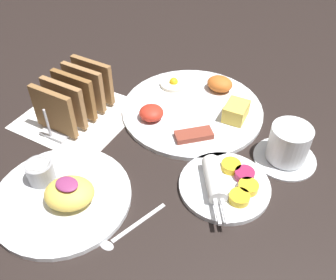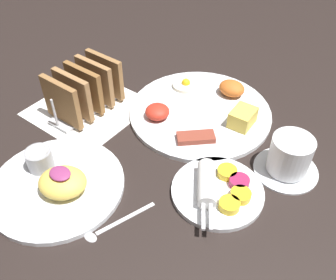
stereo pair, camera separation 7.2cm
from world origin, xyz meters
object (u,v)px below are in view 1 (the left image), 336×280
at_px(toast_rack, 75,97).
at_px(plate_breakfast, 194,107).
at_px(plate_foreground, 62,193).
at_px(coffee_cup, 288,146).
at_px(plate_condiments, 225,184).

bearing_deg(toast_rack, plate_breakfast, 33.07).
distance_m(plate_foreground, coffee_cup, 0.42).
height_order(plate_foreground, toast_rack, toast_rack).
distance_m(plate_condiments, coffee_cup, 0.15).
height_order(plate_condiments, coffee_cup, coffee_cup).
height_order(plate_breakfast, plate_condiments, plate_breakfast).
bearing_deg(plate_condiments, coffee_cup, 59.58).
relative_size(plate_foreground, toast_rack, 1.34).
xyz_separation_m(plate_breakfast, plate_foreground, (-0.09, -0.33, 0.01)).
height_order(plate_condiments, plate_foreground, plate_foreground).
xyz_separation_m(plate_breakfast, toast_rack, (-0.22, -0.14, 0.04)).
height_order(plate_breakfast, plate_foreground, plate_foreground).
relative_size(plate_breakfast, coffee_cup, 2.59).
height_order(plate_breakfast, coffee_cup, coffee_cup).
relative_size(toast_rack, coffee_cup, 1.50).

